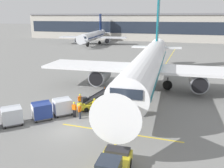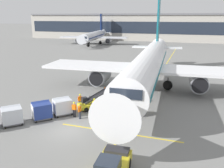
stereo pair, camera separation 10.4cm
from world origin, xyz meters
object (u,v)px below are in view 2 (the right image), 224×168
Objects in this scene: parked_airplane at (148,65)px; baggage_cart_lead at (62,106)px; pushback_tug at (111,168)px; safety_cone_wingtip at (105,91)px; ground_crew_by_carts at (80,110)px; belt_loader at (95,101)px; ground_crew_by_loader at (80,100)px; ground_crew_wingwalker at (94,105)px; ground_crew_marshaller at (74,108)px; distant_airplane at (94,36)px; safety_cone_engine_keepout at (105,89)px; baggage_cart_second at (42,110)px; baggage_cart_third at (12,115)px.

baggage_cart_lead is (-7.25, -12.43, -2.78)m from parked_airplane.
safety_cone_wingtip is at bearing 111.42° from pushback_tug.
ground_crew_by_carts reaches higher than safety_cone_wingtip.
belt_loader reaches higher than baggage_cart_lead.
ground_crew_wingwalker is (2.26, -0.97, 0.00)m from ground_crew_by_loader.
ground_crew_wingwalker is at bearing -23.22° from ground_crew_by_loader.
ground_crew_marshaller is (-1.06, -3.27, 0.16)m from belt_loader.
pushback_tug is at bearing -52.73° from ground_crew_by_carts.
baggage_cart_lead is 1.46× the size of ground_crew_by_loader.
parked_airplane is 9.22× the size of pushback_tug.
ground_crew_marshaller is 72.75m from distant_airplane.
ground_crew_wingwalker is 2.43× the size of safety_cone_engine_keepout.
belt_loader is at bearing 48.99° from baggage_cart_lead.
ground_crew_by_carts is 10.29m from safety_cone_engine_keepout.
belt_loader reaches higher than baggage_cart_second.
parked_airplane is 14.13m from ground_crew_marshaller.
distant_airplane reaches higher than baggage_cart_second.
distant_airplane is (-27.74, 66.09, 2.16)m from ground_crew_wingwalker.
ground_crew_by_loader is at bearing 68.95° from baggage_cart_lead.
baggage_cart_lead reaches higher than ground_crew_marshaller.
parked_airplane is 7.23m from safety_cone_engine_keepout.
baggage_cart_third is 6.33m from ground_crew_marshaller.
distant_airplane is at bearing 111.03° from ground_crew_marshaller.
safety_cone_wingtip is at bearing 98.35° from belt_loader.
baggage_cart_third is 0.56× the size of pushback_tug.
ground_crew_by_carts is (1.40, -2.99, 0.00)m from ground_crew_by_loader.
pushback_tug reaches higher than ground_crew_wingwalker.
belt_loader reaches higher than ground_crew_wingwalker.
baggage_cart_second is at bearing 46.01° from baggage_cart_third.
belt_loader is 0.14× the size of distant_airplane.
belt_loader is 1.77m from ground_crew_by_loader.
baggage_cart_lead is 12.49m from pushback_tug.
ground_crew_marshaller is 0.05× the size of distant_airplane.
baggage_cart_second is 1.46× the size of ground_crew_wingwalker.
safety_cone_engine_keepout is at bearing 111.40° from pushback_tug.
safety_cone_engine_keepout is (1.47, 9.77, -0.65)m from baggage_cart_lead.
ground_crew_wingwalker is 7.53m from safety_cone_wingtip.
baggage_cart_second is 3.44m from ground_crew_marshaller.
parked_airplane is 12.04m from ground_crew_by_loader.
distant_airplane is (-20.98, 71.61, 2.15)m from baggage_cart_third.
baggage_cart_third reaches higher than ground_crew_wingwalker.
safety_cone_wingtip is (-0.58, 9.38, -0.69)m from ground_crew_by_carts.
parked_airplane is at bearing 59.73° from baggage_cart_lead.
pushback_tug reaches higher than ground_crew_by_loader.
baggage_cart_lead is 2.42m from ground_crew_by_carts.
pushback_tug is (1.53, -21.31, -2.95)m from parked_airplane.
baggage_cart_second reaches higher than ground_crew_by_carts.
belt_loader is 1.87× the size of baggage_cart_lead.
baggage_cart_lead is at bearing -98.54° from safety_cone_engine_keepout.
ground_crew_by_carts is at bearing -84.95° from safety_cone_engine_keepout.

